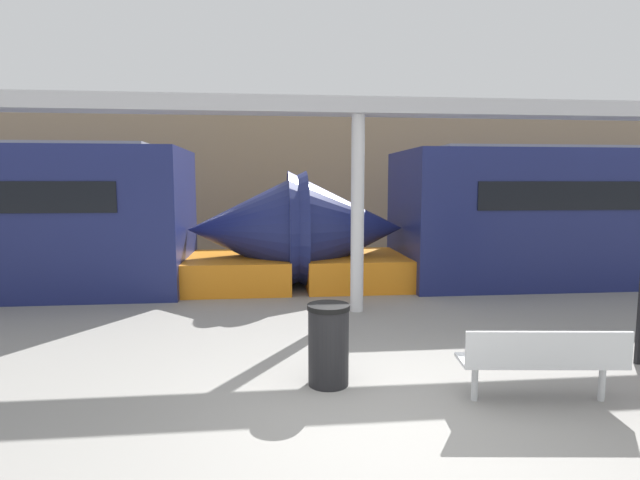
% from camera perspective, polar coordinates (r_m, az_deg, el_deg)
% --- Properties ---
extents(ground_plane, '(60.00, 60.00, 0.00)m').
position_cam_1_polar(ground_plane, '(5.32, 5.99, -19.88)').
color(ground_plane, gray).
extents(station_wall, '(56.00, 0.20, 5.00)m').
position_cam_1_polar(station_wall, '(16.94, -2.47, 7.01)').
color(station_wall, '#9E8460').
rests_on(station_wall, ground_plane).
extents(bench_near, '(1.77, 0.62, 0.83)m').
position_cam_1_polar(bench_near, '(5.95, 24.13, -12.18)').
color(bench_near, silver).
rests_on(bench_near, ground_plane).
extents(trash_bin, '(0.50, 0.50, 0.96)m').
position_cam_1_polar(trash_bin, '(5.96, 0.97, -11.84)').
color(trash_bin, black).
rests_on(trash_bin, ground_plane).
extents(support_column_near, '(0.24, 0.24, 3.56)m').
position_cam_1_polar(support_column_near, '(9.09, 4.30, 2.87)').
color(support_column_near, silver).
rests_on(support_column_near, ground_plane).
extents(canopy_beam, '(28.00, 0.60, 0.28)m').
position_cam_1_polar(canopy_beam, '(9.17, 4.40, 14.95)').
color(canopy_beam, '#B7B7BC').
rests_on(canopy_beam, support_column_near).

